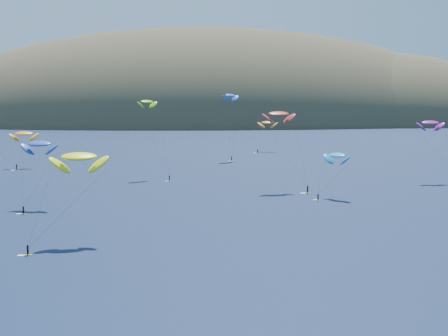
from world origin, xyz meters
name	(u,v)px	position (x,y,z in m)	size (l,w,h in m)	color
island	(227,133)	(39.40, 562.36, -10.74)	(730.00, 300.00, 210.00)	#3D3526
kitesurfer_1	(24,133)	(-64.18, 165.53, 12.23)	(9.99, 11.17, 14.88)	gold
kitesurfer_2	(79,157)	(-26.58, 47.87, 14.86)	(12.66, 12.89, 17.51)	gold
kitesurfer_3	(147,102)	(-18.95, 135.21, 23.67)	(11.13, 13.16, 25.65)	gold
kitesurfer_4	(231,95)	(11.70, 188.46, 25.80)	(8.81, 10.79, 28.26)	gold
kitesurfer_5	(337,155)	(30.07, 91.29, 10.70)	(9.72, 8.80, 12.87)	gold
kitesurfer_6	(431,123)	(65.28, 118.89, 17.54)	(11.38, 9.08, 19.88)	gold
kitesurfer_9	(279,114)	(17.72, 105.80, 20.61)	(12.21, 10.19, 23.12)	gold
kitesurfer_10	(39,144)	(-40.97, 83.53, 14.53)	(9.10, 12.52, 16.91)	gold
kitesurfer_11	(268,122)	(32.39, 227.65, 13.39)	(11.55, 14.24, 15.87)	gold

